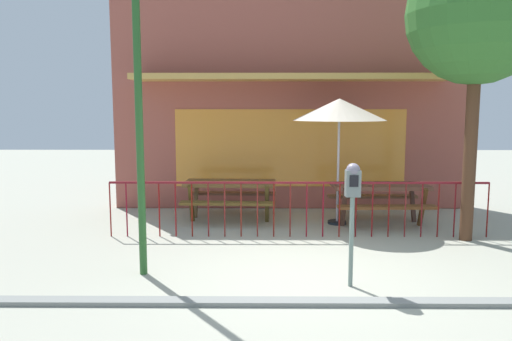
# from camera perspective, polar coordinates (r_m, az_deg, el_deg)

# --- Properties ---
(ground) EXTENTS (40.00, 40.00, 0.00)m
(ground) POSITION_cam_1_polar(r_m,az_deg,el_deg) (6.65, 6.34, -12.28)
(ground) COLOR #A3A392
(pub_storefront) EXTENTS (7.77, 1.44, 5.05)m
(pub_storefront) POSITION_cam_1_polar(r_m,az_deg,el_deg) (11.00, 3.99, 8.79)
(pub_storefront) COLOR #542D1C
(pub_storefront) RESTS_ON ground
(patio_fence_front) EXTENTS (6.55, 0.04, 0.97)m
(patio_fence_front) POSITION_cam_1_polar(r_m,az_deg,el_deg) (8.48, 4.98, -3.36)
(patio_fence_front) COLOR maroon
(patio_fence_front) RESTS_ON ground
(picnic_table_left) EXTENTS (1.85, 1.43, 0.79)m
(picnic_table_left) POSITION_cam_1_polar(r_m,az_deg,el_deg) (9.77, -3.01, -2.23)
(picnic_table_left) COLOR brown
(picnic_table_left) RESTS_ON ground
(picnic_table_right) EXTENTS (1.83, 1.40, 0.79)m
(picnic_table_right) POSITION_cam_1_polar(r_m,az_deg,el_deg) (9.70, 14.20, -2.51)
(picnic_table_right) COLOR brown
(picnic_table_right) RESTS_ON ground
(patio_umbrella) EXTENTS (1.76, 1.76, 2.40)m
(patio_umbrella) POSITION_cam_1_polar(r_m,az_deg,el_deg) (9.42, 9.68, 6.93)
(patio_umbrella) COLOR black
(patio_umbrella) RESTS_ON ground
(parking_meter_near) EXTENTS (0.18, 0.17, 1.56)m
(parking_meter_near) POSITION_cam_1_polar(r_m,az_deg,el_deg) (6.12, 11.18, -2.47)
(parking_meter_near) COLOR slate
(parking_meter_near) RESTS_ON ground
(street_tree) EXTENTS (2.27, 2.27, 4.86)m
(street_tree) POSITION_cam_1_polar(r_m,az_deg,el_deg) (8.98, 24.42, 16.13)
(street_tree) COLOR #503220
(street_tree) RESTS_ON ground
(street_lamp) EXTENTS (0.28, 0.28, 4.05)m
(street_lamp) POSITION_cam_1_polar(r_m,az_deg,el_deg) (6.57, -13.60, 10.68)
(street_lamp) COLOR #255524
(street_lamp) RESTS_ON ground
(curb_edge) EXTENTS (10.88, 0.20, 0.11)m
(curb_edge) POSITION_cam_1_polar(r_m,az_deg,el_deg) (5.82, 7.26, -15.21)
(curb_edge) COLOR gray
(curb_edge) RESTS_ON ground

